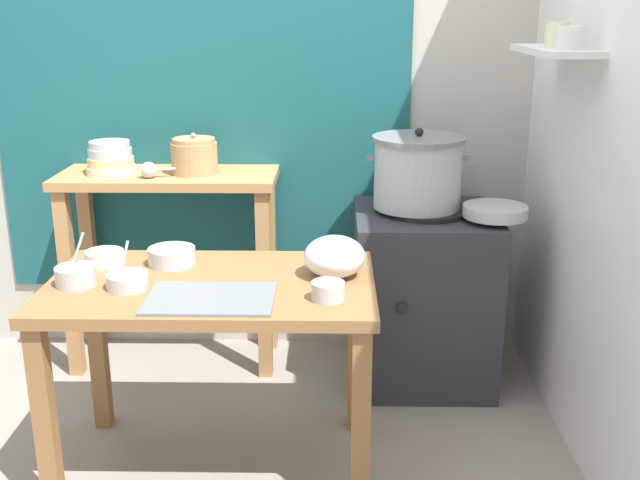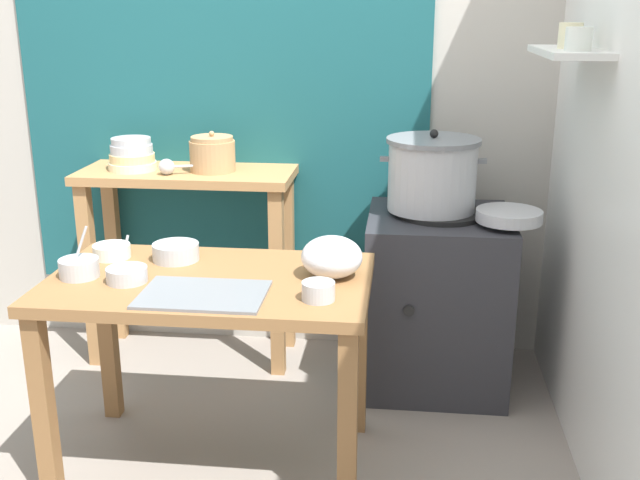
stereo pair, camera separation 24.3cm
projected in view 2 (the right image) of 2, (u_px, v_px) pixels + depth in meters
name	position (u px, v px, depth m)	size (l,w,h in m)	color
ground_plane	(209.00, 454.00, 2.83)	(9.00, 9.00, 0.00)	gray
wall_back	(275.00, 74.00, 3.48)	(4.40, 0.12, 2.60)	#B2ADA3
wall_right	(623.00, 103.00, 2.49)	(0.30, 3.20, 2.60)	white
prep_table	(210.00, 308.00, 2.61)	(1.10, 0.66, 0.72)	olive
back_shelf_table	(189.00, 218.00, 3.45)	(0.96, 0.40, 0.90)	#B27F4C
stove_block	(436.00, 299.00, 3.29)	(0.60, 0.61, 0.78)	#2D2D33
steamer_pot	(432.00, 174.00, 3.15)	(0.44, 0.39, 0.34)	#B7BABF
clay_pot	(212.00, 154.00, 3.35)	(0.20, 0.20, 0.18)	tan
bowl_stack_enamel	(132.00, 155.00, 3.37)	(0.21, 0.21, 0.14)	beige
ladle	(169.00, 167.00, 3.29)	(0.28, 0.11, 0.07)	#B7BABF
serving_tray	(203.00, 294.00, 2.41)	(0.40, 0.28, 0.01)	slate
plastic_bag	(332.00, 257.00, 2.56)	(0.21, 0.20, 0.14)	white
wide_pan	(509.00, 216.00, 3.01)	(0.26, 0.26, 0.05)	#B7BABF
prep_bowl_0	(127.00, 274.00, 2.53)	(0.14, 0.14, 0.16)	#B7BABF
prep_bowl_1	(318.00, 290.00, 2.37)	(0.11, 0.11, 0.06)	#B7BABF
prep_bowl_2	(176.00, 251.00, 2.74)	(0.17, 0.17, 0.06)	#B7BABF
prep_bowl_3	(112.00, 250.00, 2.77)	(0.14, 0.14, 0.05)	silver
prep_bowl_4	(79.00, 267.00, 2.57)	(0.13, 0.13, 0.18)	#B7BABF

